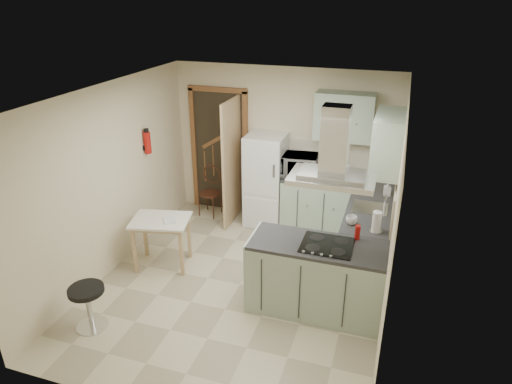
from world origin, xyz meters
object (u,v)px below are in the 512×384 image
(fridge, at_px, (266,180))
(extractor_hood, at_px, (332,178))
(drop_leaf_table, at_px, (162,242))
(stool, at_px, (89,307))
(peninsula, at_px, (316,277))
(bentwood_chair, at_px, (210,194))
(microwave, at_px, (297,165))

(fridge, height_order, extractor_hood, extractor_hood)
(drop_leaf_table, distance_m, stool, 1.42)
(peninsula, bearing_deg, drop_leaf_table, 172.22)
(fridge, bearing_deg, bentwood_chair, -178.30)
(extractor_hood, distance_m, bentwood_chair, 3.30)
(stool, bearing_deg, microwave, 61.69)
(fridge, distance_m, microwave, 0.60)
(stool, bearing_deg, drop_leaf_table, 83.08)
(extractor_hood, relative_size, drop_leaf_table, 1.18)
(fridge, distance_m, drop_leaf_table, 1.98)
(drop_leaf_table, distance_m, bentwood_chair, 1.65)
(extractor_hood, distance_m, stool, 3.07)
(peninsula, bearing_deg, stool, -154.98)
(fridge, xyz_separation_m, extractor_hood, (1.32, -1.98, 0.97))
(stool, bearing_deg, fridge, 69.62)
(fridge, relative_size, bentwood_chair, 1.92)
(fridge, bearing_deg, stool, -110.38)
(extractor_hood, xyz_separation_m, drop_leaf_table, (-2.30, 0.30, -1.36))
(drop_leaf_table, relative_size, stool, 1.43)
(extractor_hood, bearing_deg, stool, -155.88)
(extractor_hood, bearing_deg, bentwood_chair, 139.71)
(extractor_hood, height_order, microwave, extractor_hood)
(fridge, height_order, stool, fridge)
(bentwood_chair, bearing_deg, fridge, 7.81)
(fridge, relative_size, peninsula, 0.97)
(extractor_hood, bearing_deg, drop_leaf_table, 172.56)
(fridge, height_order, peninsula, fridge)
(fridge, distance_m, stool, 3.33)
(peninsula, distance_m, microwave, 2.17)
(drop_leaf_table, bearing_deg, stool, -109.56)
(stool, relative_size, microwave, 0.86)
(fridge, bearing_deg, peninsula, -58.26)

